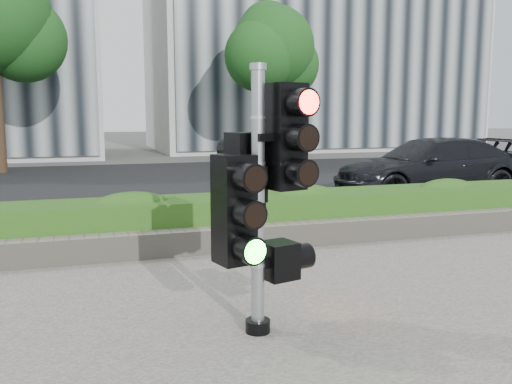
% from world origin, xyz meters
% --- Properties ---
extents(ground, '(120.00, 120.00, 0.00)m').
position_xyz_m(ground, '(0.00, 0.00, 0.00)').
color(ground, '#51514C').
rests_on(ground, ground).
extents(road, '(60.00, 13.00, 0.02)m').
position_xyz_m(road, '(0.00, 10.00, 0.01)').
color(road, black).
rests_on(road, ground).
extents(curb, '(60.00, 0.25, 0.12)m').
position_xyz_m(curb, '(0.00, 3.15, 0.06)').
color(curb, gray).
rests_on(curb, ground).
extents(stone_wall, '(12.00, 0.32, 0.34)m').
position_xyz_m(stone_wall, '(0.00, 1.90, 0.20)').
color(stone_wall, gray).
rests_on(stone_wall, sidewalk).
extents(hedge, '(12.00, 1.00, 0.68)m').
position_xyz_m(hedge, '(0.00, 2.55, 0.37)').
color(hedge, '#51912C').
rests_on(hedge, sidewalk).
extents(building_right, '(18.00, 10.00, 12.00)m').
position_xyz_m(building_right, '(11.00, 25.00, 6.00)').
color(building_right, '#B7B7B2').
rests_on(building_right, ground).
extents(tree_right, '(4.10, 3.58, 6.53)m').
position_xyz_m(tree_right, '(5.48, 15.55, 4.48)').
color(tree_right, black).
rests_on(tree_right, ground).
extents(traffic_signal, '(0.85, 0.71, 2.34)m').
position_xyz_m(traffic_signal, '(-0.40, -0.96, 1.32)').
color(traffic_signal, black).
rests_on(traffic_signal, sidewalk).
extents(car_dark, '(4.79, 2.01, 1.38)m').
position_xyz_m(car_dark, '(6.02, 5.68, 0.71)').
color(car_dark, black).
rests_on(car_dark, road).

